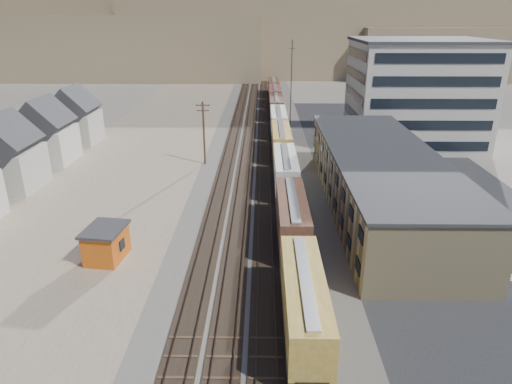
{
  "coord_description": "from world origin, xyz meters",
  "views": [
    {
      "loc": [
        0.65,
        -27.36,
        22.48
      ],
      "look_at": [
        -0.08,
        22.25,
        3.0
      ],
      "focal_mm": 32.0,
      "sensor_mm": 36.0,
      "label": 1
    }
  ],
  "objects_px": {
    "utility_pole_north": "(204,132)",
    "maintenance_shed": "(106,243)",
    "parked_car_white": "(490,266)",
    "parked_car_blue": "(399,144)",
    "freight_train": "(280,129)"
  },
  "relations": [
    {
      "from": "maintenance_shed",
      "to": "parked_car_blue",
      "type": "bearing_deg",
      "value": 45.66
    },
    {
      "from": "freight_train",
      "to": "parked_car_blue",
      "type": "relative_size",
      "value": 23.97
    },
    {
      "from": "maintenance_shed",
      "to": "freight_train",
      "type": "bearing_deg",
      "value": 66.83
    },
    {
      "from": "parked_car_white",
      "to": "parked_car_blue",
      "type": "relative_size",
      "value": 0.85
    },
    {
      "from": "parked_car_blue",
      "to": "parked_car_white",
      "type": "bearing_deg",
      "value": -122.54
    },
    {
      "from": "freight_train",
      "to": "parked_car_white",
      "type": "height_order",
      "value": "freight_train"
    },
    {
      "from": "freight_train",
      "to": "parked_car_blue",
      "type": "height_order",
      "value": "freight_train"
    },
    {
      "from": "utility_pole_north",
      "to": "parked_car_blue",
      "type": "distance_m",
      "value": 35.36
    },
    {
      "from": "freight_train",
      "to": "parked_car_blue",
      "type": "xyz_separation_m",
      "value": [
        21.25,
        -2.23,
        -2.1
      ]
    },
    {
      "from": "utility_pole_north",
      "to": "parked_car_white",
      "type": "bearing_deg",
      "value": -46.78
    },
    {
      "from": "freight_train",
      "to": "utility_pole_north",
      "type": "distance_m",
      "value": 17.63
    },
    {
      "from": "maintenance_shed",
      "to": "parked_car_white",
      "type": "height_order",
      "value": "maintenance_shed"
    },
    {
      "from": "utility_pole_north",
      "to": "parked_car_blue",
      "type": "xyz_separation_m",
      "value": [
        33.55,
        10.15,
        -4.6
      ]
    },
    {
      "from": "utility_pole_north",
      "to": "parked_car_blue",
      "type": "height_order",
      "value": "utility_pole_north"
    },
    {
      "from": "utility_pole_north",
      "to": "maintenance_shed",
      "type": "height_order",
      "value": "utility_pole_north"
    }
  ]
}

